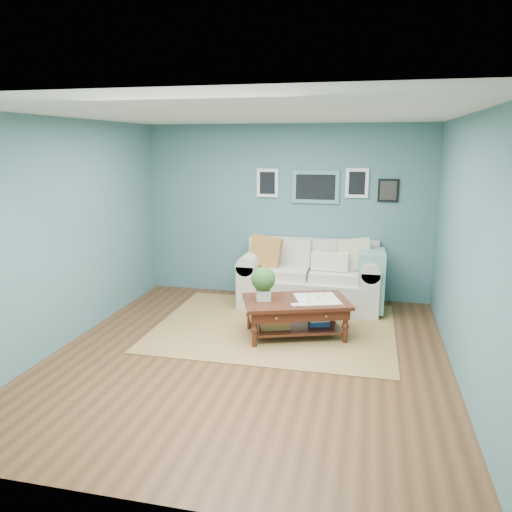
% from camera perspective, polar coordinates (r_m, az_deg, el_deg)
% --- Properties ---
extents(room_shell, '(5.00, 5.02, 2.70)m').
position_cam_1_polar(room_shell, '(5.51, -0.66, 1.89)').
color(room_shell, brown).
rests_on(room_shell, ground).
extents(area_rug, '(3.10, 2.48, 0.01)m').
position_cam_1_polar(area_rug, '(6.73, 2.18, -8.11)').
color(area_rug, brown).
rests_on(area_rug, ground).
extents(loveseat, '(2.10, 0.95, 1.08)m').
position_cam_1_polar(loveseat, '(7.53, 6.88, -2.45)').
color(loveseat, beige).
rests_on(loveseat, ground).
extents(coffee_table, '(1.47, 1.14, 0.90)m').
position_cam_1_polar(coffee_table, '(6.31, 3.97, -5.75)').
color(coffee_table, '#341210').
rests_on(coffee_table, ground).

